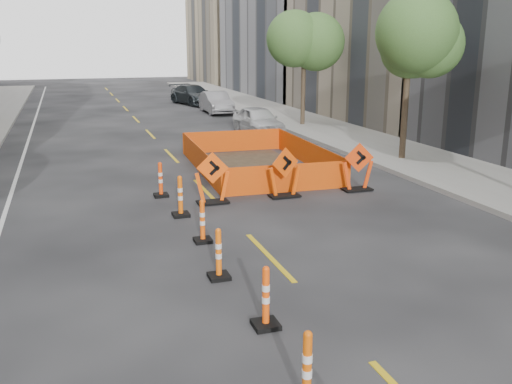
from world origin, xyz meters
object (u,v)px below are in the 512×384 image
object	(u,v)px
channelizer_3	(266,297)
channelizer_5	(202,221)
channelizer_4	(219,254)
channelizer_6	(180,196)
channelizer_2	(307,370)
parked_car_near	(258,120)
chevron_sign_center	(285,172)
chevron_sign_right	(358,167)
parked_car_far	(193,95)
chevron_sign_left	(212,178)
parked_car_mid	(216,103)
channelizer_7	(161,179)

from	to	relation	value
channelizer_3	channelizer_5	size ratio (longest dim) A/B	1.04
channelizer_4	channelizer_6	world-z (taller)	channelizer_6
channelizer_2	parked_car_near	bearing A→B (deg)	72.96
channelizer_4	parked_car_near	bearing A→B (deg)	68.93
channelizer_6	chevron_sign_center	bearing A→B (deg)	15.63
chevron_sign_right	parked_car_far	bearing A→B (deg)	101.48
chevron_sign_left	chevron_sign_right	size ratio (longest dim) A/B	0.99
chevron_sign_center	parked_car_mid	distance (m)	21.17
channelizer_6	chevron_sign_right	xyz separation A→B (m)	(5.82, 0.94, 0.20)
parked_car_near	parked_car_mid	world-z (taller)	parked_car_near
channelizer_2	chevron_sign_center	size ratio (longest dim) A/B	0.71
chevron_sign_center	parked_car_mid	bearing A→B (deg)	67.43
chevron_sign_left	parked_car_near	xyz separation A→B (m)	(5.35, 11.73, -0.06)
channelizer_5	channelizer_6	xyz separation A→B (m)	(-0.09, 2.18, 0.05)
chevron_sign_center	parked_car_near	xyz separation A→B (m)	(3.11, 11.73, -0.07)
channelizer_3	channelizer_5	bearing A→B (deg)	90.44
channelizer_2	channelizer_6	size ratio (longest dim) A/B	0.97
chevron_sign_center	channelizer_2	bearing A→B (deg)	-123.22
channelizer_3	parked_car_mid	distance (m)	29.14
chevron_sign_left	chevron_sign_right	world-z (taller)	chevron_sign_right
channelizer_7	chevron_sign_left	size ratio (longest dim) A/B	0.70
channelizer_4	chevron_sign_left	size ratio (longest dim) A/B	0.69
channelizer_4	parked_car_far	bearing A→B (deg)	78.58
channelizer_3	parked_car_near	bearing A→B (deg)	71.73
chevron_sign_left	parked_car_near	size ratio (longest dim) A/B	0.37
channelizer_6	chevron_sign_left	distance (m)	1.48
parked_car_near	parked_car_mid	size ratio (longest dim) A/B	0.97
channelizer_6	channelizer_2	bearing A→B (deg)	-90.57
channelizer_6	channelizer_5	bearing A→B (deg)	-87.55
channelizer_7	parked_car_far	distance (m)	26.39
chevron_sign_center	channelizer_6	bearing A→B (deg)	-177.98
channelizer_5	parked_car_far	world-z (taller)	parked_car_far
chevron_sign_left	channelizer_7	bearing A→B (deg)	155.29
channelizer_3	parked_car_far	size ratio (longest dim) A/B	0.22
parked_car_near	chevron_sign_center	bearing A→B (deg)	-107.41
chevron_sign_right	parked_car_mid	distance (m)	20.93
channelizer_7	channelizer_3	bearing A→B (deg)	-88.00
parked_car_near	parked_car_mid	distance (m)	9.18
channelizer_6	chevron_sign_left	size ratio (longest dim) A/B	0.74
chevron_sign_right	parked_car_near	world-z (taller)	chevron_sign_right
chevron_sign_center	chevron_sign_right	bearing A→B (deg)	-13.61
channelizer_6	parked_car_near	size ratio (longest dim) A/B	0.27
chevron_sign_right	parked_car_near	xyz separation A→B (m)	(0.65, 11.73, -0.07)
parked_car_near	channelizer_2	bearing A→B (deg)	-109.58
parked_car_far	channelizer_3	bearing A→B (deg)	-115.02
chevron_sign_left	parked_car_far	xyz separation A→B (m)	(5.27, 26.80, -0.05)
chevron_sign_left	chevron_sign_right	distance (m)	4.70
channelizer_4	chevron_sign_left	bearing A→B (deg)	77.07
channelizer_5	channelizer_6	size ratio (longest dim) A/B	0.92
channelizer_2	parked_car_mid	bearing A→B (deg)	77.57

